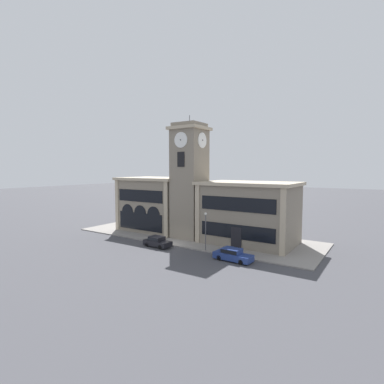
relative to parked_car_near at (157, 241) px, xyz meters
name	(u,v)px	position (x,y,z in m)	size (l,w,h in m)	color
ground_plane	(168,245)	(0.76, 1.40, -0.75)	(300.00, 300.00, 0.00)	#424247
sidewalk_kerb	(194,236)	(0.76, 8.18, -0.68)	(39.20, 13.55, 0.15)	gray
clock_tower	(190,181)	(0.76, 6.94, 8.19)	(5.19, 5.19, 18.99)	gray
town_hall_left_wing	(156,204)	(-7.59, 8.79, 3.94)	(12.29, 8.95, 9.33)	gray
town_hall_right_wing	(249,213)	(9.83, 8.80, 3.76)	(13.75, 8.95, 8.97)	gray
parked_car_near	(157,241)	(0.00, 0.00, 0.00)	(4.13, 1.98, 1.46)	black
parked_car_mid	(233,254)	(11.55, 0.00, 0.01)	(4.76, 2.02, 1.47)	navy
street_lamp	(206,225)	(6.79, 1.75, 2.76)	(0.36, 0.36, 5.02)	#4C4C51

